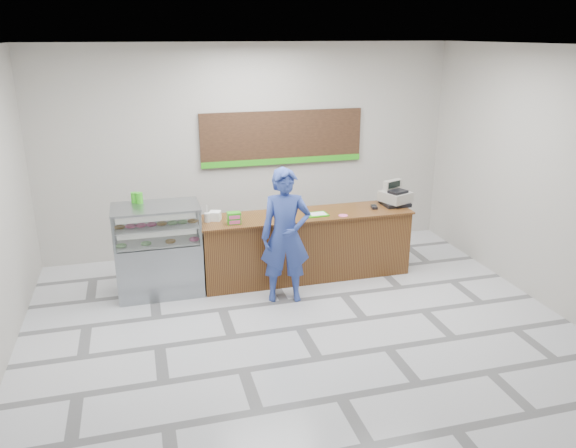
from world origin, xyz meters
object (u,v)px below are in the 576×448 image
object	(u,v)px
customer	(286,236)
display_case	(159,249)
sales_counter	(306,245)
cash_register	(395,196)
serving_tray	(317,214)

from	to	relation	value
customer	display_case	bearing A→B (deg)	169.30
display_case	sales_counter	bearing A→B (deg)	-0.00
sales_counter	cash_register	bearing A→B (deg)	3.03
cash_register	customer	xyz separation A→B (m)	(-2.01, -0.75, -0.21)
serving_tray	sales_counter	bearing A→B (deg)	140.45
sales_counter	cash_register	world-z (taller)	cash_register
display_case	serving_tray	bearing A→B (deg)	-2.55
serving_tray	customer	xyz separation A→B (m)	(-0.64, -0.57, -0.08)
display_case	serving_tray	world-z (taller)	display_case
cash_register	customer	distance (m)	2.15
sales_counter	customer	bearing A→B (deg)	-126.91
display_case	customer	xyz separation A→B (m)	(1.71, -0.68, 0.28)
sales_counter	serving_tray	world-z (taller)	serving_tray
display_case	cash_register	world-z (taller)	cash_register
sales_counter	customer	world-z (taller)	customer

